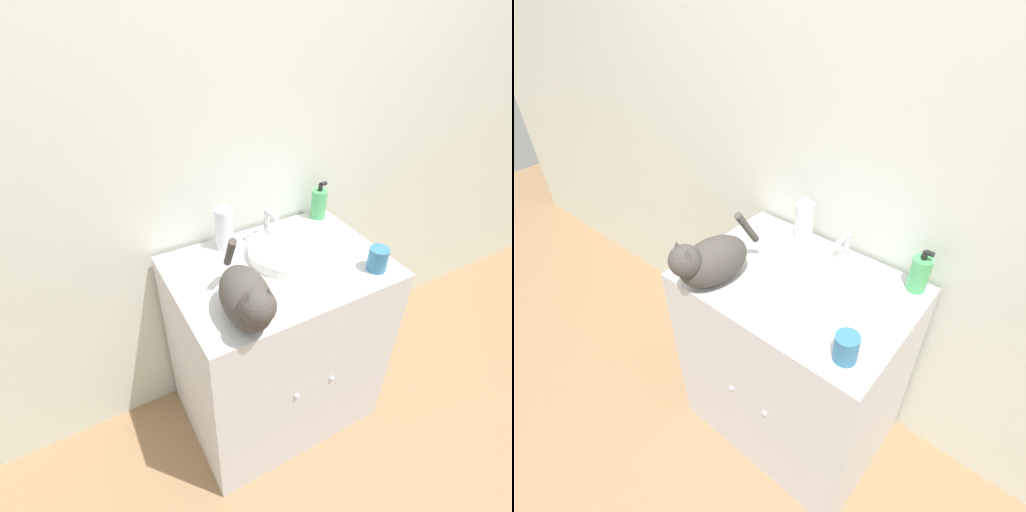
% 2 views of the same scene
% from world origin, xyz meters
% --- Properties ---
extents(ground_plane, '(8.00, 8.00, 0.00)m').
position_xyz_m(ground_plane, '(0.00, 0.00, 0.00)').
color(ground_plane, '#997551').
extents(wall_back, '(6.00, 0.05, 2.50)m').
position_xyz_m(wall_back, '(0.00, 0.63, 1.25)').
color(wall_back, silver).
rests_on(wall_back, ground_plane).
extents(vanity_cabinet, '(0.85, 0.60, 0.91)m').
position_xyz_m(vanity_cabinet, '(0.00, 0.29, 0.45)').
color(vanity_cabinet, silver).
rests_on(vanity_cabinet, ground_plane).
extents(sink_basin, '(0.33, 0.33, 0.04)m').
position_xyz_m(sink_basin, '(0.07, 0.34, 0.93)').
color(sink_basin, white).
rests_on(sink_basin, vanity_cabinet).
extents(faucet, '(0.20, 0.10, 0.13)m').
position_xyz_m(faucet, '(0.07, 0.51, 0.96)').
color(faucet, silver).
rests_on(faucet, vanity_cabinet).
extents(cat, '(0.20, 0.39, 0.23)m').
position_xyz_m(cat, '(-0.24, 0.09, 1.00)').
color(cat, '#47423D').
rests_on(cat, vanity_cabinet).
extents(soap_bottle, '(0.07, 0.07, 0.17)m').
position_xyz_m(soap_bottle, '(0.35, 0.53, 0.98)').
color(soap_bottle, '#4CB266').
rests_on(soap_bottle, vanity_cabinet).
extents(spray_bottle, '(0.08, 0.08, 0.22)m').
position_xyz_m(spray_bottle, '(-0.13, 0.51, 1.01)').
color(spray_bottle, silver).
rests_on(spray_bottle, vanity_cabinet).
extents(cup, '(0.08, 0.08, 0.10)m').
position_xyz_m(cup, '(0.32, 0.10, 0.95)').
color(cup, teal).
rests_on(cup, vanity_cabinet).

